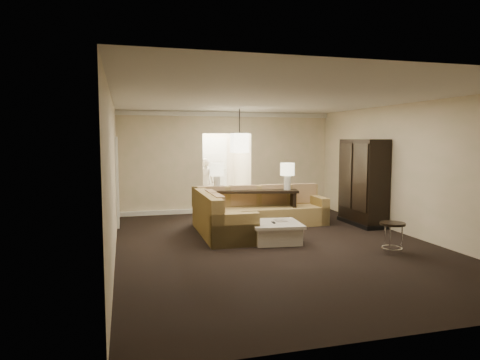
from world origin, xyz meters
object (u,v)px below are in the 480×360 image
object	(u,v)px
console_table	(252,204)
person	(205,180)
drink_table	(392,231)
armoire	(363,184)
coffee_table	(275,232)
sectional_sofa	(250,213)

from	to	relation	value
console_table	person	xyz separation A→B (m)	(-0.57, 3.01, 0.32)
drink_table	person	world-z (taller)	person
console_table	armoire	distance (m)	2.69
coffee_table	console_table	size ratio (longest dim) A/B	0.49
sectional_sofa	console_table	distance (m)	0.52
sectional_sofa	console_table	xyz separation A→B (m)	(0.20, 0.47, 0.13)
sectional_sofa	drink_table	distance (m)	3.26
console_table	person	size ratio (longest dim) A/B	1.36
armoire	person	world-z (taller)	armoire
armoire	person	xyz separation A→B (m)	(-3.14, 3.66, -0.16)
sectional_sofa	drink_table	xyz separation A→B (m)	(1.87, -2.67, 0.03)
sectional_sofa	coffee_table	xyz separation A→B (m)	(0.15, -1.30, -0.17)
sectional_sofa	person	size ratio (longest dim) A/B	1.92
sectional_sofa	armoire	distance (m)	2.84
console_table	armoire	bearing A→B (deg)	-1.45
drink_table	console_table	bearing A→B (deg)	118.07
coffee_table	person	xyz separation A→B (m)	(-0.52, 4.78, 0.62)
person	console_table	bearing A→B (deg)	116.63
armoire	person	bearing A→B (deg)	130.60
sectional_sofa	console_table	world-z (taller)	sectional_sofa
sectional_sofa	person	distance (m)	3.53
console_table	person	world-z (taller)	person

